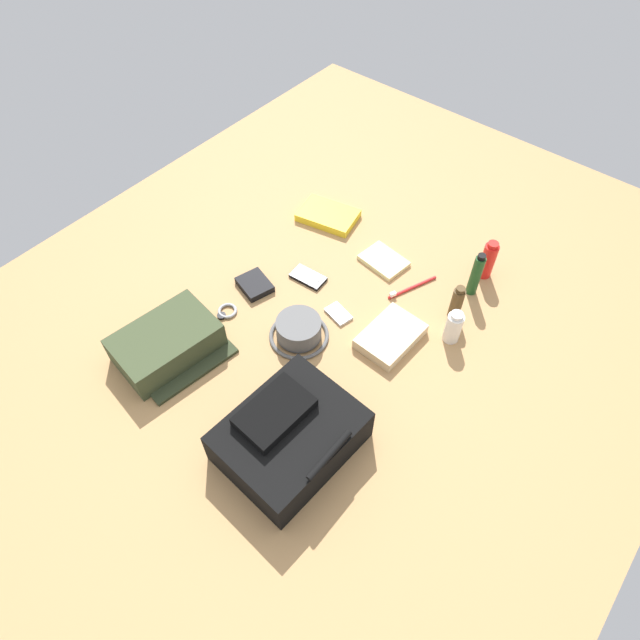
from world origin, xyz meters
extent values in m
cube|color=#A97E4D|center=(0.00, 0.00, -0.01)|extent=(2.64, 2.02, 0.02)
cube|color=black|center=(0.36, 0.19, 0.06)|extent=(0.36, 0.29, 0.12)
cube|color=black|center=(0.36, 0.15, 0.13)|extent=(0.20, 0.13, 0.03)
cylinder|color=black|center=(0.36, 0.33, 0.13)|extent=(0.16, 0.02, 0.02)
cube|color=#384228|center=(0.36, -0.29, 0.05)|extent=(0.32, 0.23, 0.10)
cube|color=#2C3520|center=(0.36, -0.18, 0.01)|extent=(0.29, 0.11, 0.01)
cylinder|color=#5D5D5D|center=(0.07, -0.03, 0.04)|extent=(0.14, 0.14, 0.06)
torus|color=#5D5D5D|center=(0.07, -0.03, 0.01)|extent=(0.18, 0.18, 0.01)
cylinder|color=red|center=(-0.53, 0.28, 0.07)|extent=(0.05, 0.05, 0.13)
cylinder|color=red|center=(-0.53, 0.28, 0.14)|extent=(0.03, 0.03, 0.01)
cylinder|color=#19471E|center=(-0.43, 0.29, 0.08)|extent=(0.03, 0.03, 0.15)
cylinder|color=black|center=(-0.43, 0.29, 0.16)|extent=(0.03, 0.03, 0.01)
cylinder|color=#473319|center=(-0.31, 0.29, 0.06)|extent=(0.04, 0.04, 0.12)
cylinder|color=#473319|center=(-0.31, 0.29, 0.12)|extent=(0.03, 0.03, 0.01)
cylinder|color=white|center=(-0.22, 0.33, 0.05)|extent=(0.05, 0.05, 0.10)
cylinder|color=silver|center=(-0.22, 0.33, 0.11)|extent=(0.04, 0.04, 0.01)
cube|color=yellow|center=(-0.41, -0.30, 0.01)|extent=(0.18, 0.23, 0.03)
cube|color=white|center=(-0.41, -0.30, 0.01)|extent=(0.17, 0.22, 0.02)
cube|color=black|center=(-0.14, -0.16, 0.01)|extent=(0.07, 0.12, 0.01)
cube|color=black|center=(-0.14, -0.16, 0.01)|extent=(0.06, 0.09, 0.00)
cube|color=#B7B7BC|center=(-0.08, 0.01, 0.01)|extent=(0.07, 0.09, 0.01)
cylinder|color=silver|center=(-0.08, 0.00, 0.01)|extent=(0.03, 0.03, 0.00)
torus|color=#99999E|center=(0.14, -0.27, 0.01)|extent=(0.06, 0.06, 0.01)
cylinder|color=black|center=(0.17, -0.27, 0.01)|extent=(0.03, 0.03, 0.01)
cylinder|color=red|center=(-0.32, 0.13, 0.00)|extent=(0.18, 0.08, 0.01)
cube|color=white|center=(-0.25, 0.10, 0.02)|extent=(0.02, 0.02, 0.01)
cube|color=black|center=(0.01, -0.27, 0.01)|extent=(0.12, 0.13, 0.02)
cube|color=beige|center=(-0.36, -0.01, 0.01)|extent=(0.13, 0.16, 0.02)
cube|color=beige|center=(-0.10, 0.20, 0.02)|extent=(0.20, 0.15, 0.04)
camera|label=1|loc=(0.81, 0.67, 1.37)|focal=31.00mm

